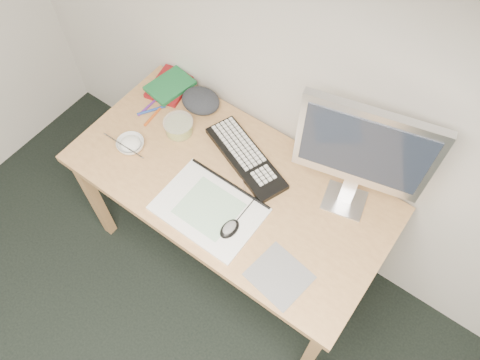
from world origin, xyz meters
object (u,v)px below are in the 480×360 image
(sketchpad, at_px, (209,209))
(monitor, at_px, (363,151))
(keyboard, at_px, (246,158))
(rice_bowl, at_px, (131,145))
(desk, at_px, (230,191))

(sketchpad, bearing_deg, monitor, 40.68)
(keyboard, height_order, monitor, monitor)
(rice_bowl, bearing_deg, keyboard, 28.58)
(keyboard, distance_m, rice_bowl, 0.52)
(keyboard, bearing_deg, rice_bowl, -130.21)
(desk, distance_m, monitor, 0.66)
(desk, distance_m, keyboard, 0.16)
(rice_bowl, bearing_deg, sketchpad, -5.36)
(desk, xyz_separation_m, keyboard, (-0.01, 0.13, 0.10))
(desk, bearing_deg, sketchpad, -84.92)
(monitor, bearing_deg, sketchpad, -153.19)
(keyboard, xyz_separation_m, monitor, (0.45, 0.07, 0.34))
(desk, relative_size, rice_bowl, 11.30)
(monitor, bearing_deg, rice_bowl, -174.10)
(desk, bearing_deg, rice_bowl, -166.25)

